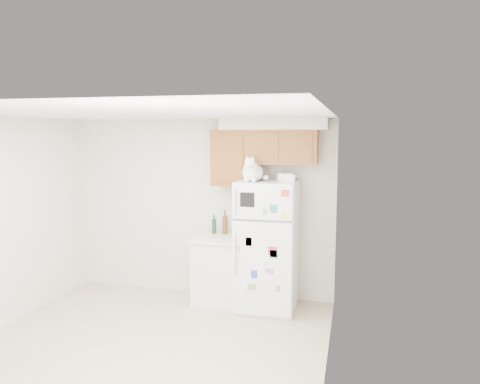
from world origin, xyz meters
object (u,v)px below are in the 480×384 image
(cat, at_px, (252,171))
(storage_box_back, at_px, (284,177))
(storage_box_front, at_px, (289,178))
(base_counter, at_px, (218,269))
(refrigerator, at_px, (267,245))
(bottle_amber, at_px, (225,222))
(bottle_green, at_px, (214,224))

(cat, relative_size, storage_box_back, 2.66)
(storage_box_back, distance_m, storage_box_front, 0.11)
(base_counter, xyz_separation_m, cat, (0.52, -0.20, 1.36))
(refrigerator, xyz_separation_m, base_counter, (-0.69, 0.07, -0.39))
(base_counter, xyz_separation_m, storage_box_back, (0.90, -0.02, 1.29))
(storage_box_front, xyz_separation_m, bottle_amber, (-0.92, 0.28, -0.66))
(bottle_green, bearing_deg, refrigerator, -16.16)
(base_counter, height_order, bottle_amber, bottle_amber)
(storage_box_back, xyz_separation_m, storage_box_front, (0.07, -0.09, -0.01))
(refrigerator, relative_size, bottle_amber, 5.05)
(storage_box_front, bearing_deg, base_counter, 170.35)
(storage_box_front, height_order, bottle_amber, storage_box_front)
(cat, relative_size, bottle_green, 1.74)
(bottle_amber, bearing_deg, storage_box_front, -16.78)
(storage_box_back, relative_size, bottle_green, 0.65)
(base_counter, bearing_deg, bottle_green, 123.13)
(cat, bearing_deg, storage_box_back, 25.39)
(storage_box_front, height_order, bottle_green, storage_box_front)
(bottle_green, bearing_deg, base_counter, -56.87)
(cat, bearing_deg, bottle_amber, 141.30)
(bottle_green, distance_m, bottle_amber, 0.16)
(base_counter, relative_size, storage_box_back, 5.11)
(refrigerator, xyz_separation_m, cat, (-0.17, -0.13, 0.98))
(cat, xyz_separation_m, storage_box_front, (0.45, 0.10, -0.08))
(storage_box_back, bearing_deg, refrigerator, 174.76)
(cat, height_order, bottle_amber, cat)
(storage_box_back, bearing_deg, bottle_green, 151.10)
(base_counter, bearing_deg, bottle_amber, 72.59)
(bottle_green, bearing_deg, storage_box_back, -10.11)
(cat, xyz_separation_m, bottle_green, (-0.62, 0.36, -0.77))
(cat, relative_size, bottle_amber, 1.42)
(refrigerator, relative_size, storage_box_front, 11.33)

